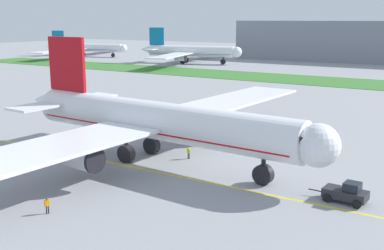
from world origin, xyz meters
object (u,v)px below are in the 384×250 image
object	(u,v)px
pushback_tug	(347,193)
ground_crew_wingwalker_port	(189,152)
parked_airliner_far_left	(85,48)
parked_airliner_far_centre	(189,51)
ground_crew_marshaller_front	(47,204)
airliner_foreground	(153,121)

from	to	relation	value
pushback_tug	ground_crew_wingwalker_port	size ratio (longest dim) A/B	3.69
ground_crew_wingwalker_port	parked_airliner_far_left	world-z (taller)	parked_airliner_far_left
pushback_tug	parked_airliner_far_centre	world-z (taller)	parked_airliner_far_centre
ground_crew_marshaller_front	parked_airliner_far_centre	xyz separation A→B (m)	(-76.09, 145.98, 4.16)
parked_airliner_far_left	parked_airliner_far_centre	bearing A→B (deg)	-5.29
ground_crew_marshaller_front	parked_airliner_far_left	bearing A→B (deg)	133.33
airliner_foreground	ground_crew_wingwalker_port	world-z (taller)	airliner_foreground
pushback_tug	ground_crew_marshaller_front	size ratio (longest dim) A/B	3.89
airliner_foreground	pushback_tug	distance (m)	26.37
pushback_tug	ground_crew_wingwalker_port	bearing A→B (deg)	168.11
pushback_tug	ground_crew_marshaller_front	xyz separation A→B (m)	(-24.02, -18.60, -0.06)
parked_airliner_far_centre	airliner_foreground	bearing A→B (deg)	-59.51
airliner_foreground	parked_airliner_far_left	xyz separation A→B (m)	(-141.70, 132.17, -1.10)
parked_airliner_far_left	parked_airliner_far_centre	world-z (taller)	parked_airliner_far_centre
ground_crew_wingwalker_port	ground_crew_marshaller_front	xyz separation A→B (m)	(-1.56, -23.33, -0.05)
airliner_foreground	parked_airliner_far_left	bearing A→B (deg)	136.99
airliner_foreground	pushback_tug	size ratio (longest dim) A/B	12.66
parked_airliner_far_left	airliner_foreground	bearing A→B (deg)	-43.01
ground_crew_wingwalker_port	pushback_tug	bearing A→B (deg)	-11.89
ground_crew_marshaller_front	pushback_tug	bearing A→B (deg)	37.75
airliner_foreground	ground_crew_wingwalker_port	xyz separation A→B (m)	(3.50, 3.26, -4.44)
airliner_foreground	parked_airliner_far_centre	bearing A→B (deg)	120.49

